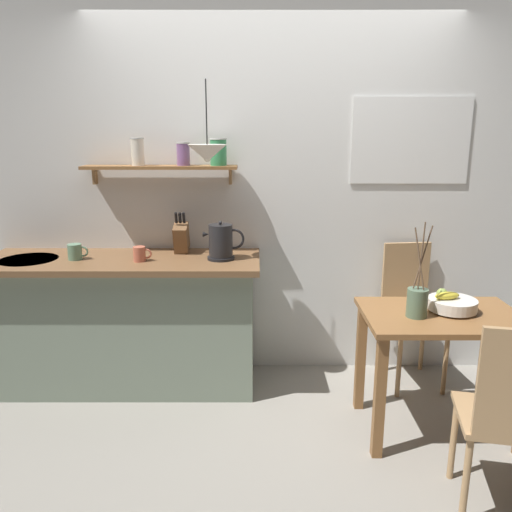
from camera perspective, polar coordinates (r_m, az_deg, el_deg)
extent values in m
plane|color=gray|center=(3.41, 1.77, -16.75)|extent=(14.00, 14.00, 0.00)
cube|color=white|center=(3.61, 4.80, 7.72)|extent=(6.80, 0.10, 2.70)
cube|color=white|center=(3.67, 16.99, 12.36)|extent=(0.81, 0.01, 0.58)
cube|color=silver|center=(3.68, 16.97, 12.36)|extent=(0.75, 0.01, 0.52)
cube|color=gray|center=(3.61, -14.57, -7.61)|extent=(1.74, 0.52, 0.88)
cube|color=brown|center=(3.45, -15.12, -0.60)|extent=(1.83, 0.63, 0.04)
cylinder|color=#B7BABF|center=(3.64, -24.52, -0.42)|extent=(0.38, 0.38, 0.01)
cube|color=brown|center=(3.48, -10.95, 9.84)|extent=(1.04, 0.18, 0.02)
cube|color=#99754C|center=(3.68, -17.93, 8.68)|extent=(0.02, 0.06, 0.12)
cube|color=#99754C|center=(3.51, -3.05, 9.11)|extent=(0.02, 0.06, 0.12)
cylinder|color=beige|center=(3.51, -13.39, 11.34)|extent=(0.09, 0.09, 0.17)
cylinder|color=silver|center=(3.51, -13.48, 12.84)|extent=(0.09, 0.09, 0.01)
cylinder|color=#7F5689|center=(3.45, -8.38, 11.29)|extent=(0.09, 0.09, 0.14)
cylinder|color=silver|center=(3.45, -8.42, 12.57)|extent=(0.09, 0.09, 0.01)
cylinder|color=#388E56|center=(3.43, -4.42, 11.59)|extent=(0.11, 0.11, 0.17)
cylinder|color=silver|center=(3.43, -4.44, 13.09)|extent=(0.11, 0.11, 0.01)
cube|color=brown|center=(3.06, 20.23, -6.42)|extent=(0.89, 0.60, 0.03)
cube|color=brown|center=(2.88, 13.69, -15.32)|extent=(0.06, 0.06, 0.71)
cube|color=brown|center=(3.31, 11.64, -11.12)|extent=(0.06, 0.06, 0.71)
cube|color=brown|center=(3.55, 24.40, -10.34)|extent=(0.06, 0.06, 0.71)
cube|color=tan|center=(2.67, 26.00, -16.17)|extent=(0.46, 0.46, 0.03)
cylinder|color=tan|center=(2.89, 21.34, -18.72)|extent=(0.03, 0.03, 0.45)
cylinder|color=tan|center=(2.63, 22.54, -22.51)|extent=(0.03, 0.03, 0.45)
cube|color=tan|center=(3.68, 17.30, -7.31)|extent=(0.43, 0.46, 0.03)
cube|color=tan|center=(3.77, 16.42, -2.37)|extent=(0.34, 0.06, 0.52)
cylinder|color=tan|center=(3.56, 15.76, -11.98)|extent=(0.03, 0.03, 0.43)
cylinder|color=tan|center=(3.68, 20.52, -11.43)|extent=(0.03, 0.03, 0.43)
cylinder|color=tan|center=(3.86, 13.75, -9.70)|extent=(0.03, 0.03, 0.43)
cylinder|color=tan|center=(3.98, 18.19, -9.28)|extent=(0.03, 0.03, 0.43)
cylinder|color=silver|center=(3.11, 21.15, -5.75)|extent=(0.12, 0.12, 0.01)
cylinder|color=silver|center=(3.09, 21.21, -5.10)|extent=(0.27, 0.27, 0.06)
ellipsoid|color=yellow|center=(3.07, 20.70, -4.21)|extent=(0.16, 0.09, 0.04)
sphere|color=#8EA84C|center=(3.08, 20.19, -4.02)|extent=(0.06, 0.06, 0.06)
cylinder|color=#567056|center=(2.93, 17.65, -5.07)|extent=(0.11, 0.11, 0.16)
cylinder|color=brown|center=(2.85, 17.90, -0.31)|extent=(0.07, 0.04, 0.34)
cylinder|color=brown|center=(2.85, 18.11, -0.02)|extent=(0.02, 0.02, 0.38)
cylinder|color=brown|center=(2.87, 18.24, -0.15)|extent=(0.09, 0.01, 0.35)
cylinder|color=black|center=(3.32, -4.12, -0.21)|extent=(0.18, 0.18, 0.02)
cylinder|color=#232326|center=(3.29, -4.15, 1.74)|extent=(0.16, 0.16, 0.21)
sphere|color=black|center=(3.27, -4.19, 3.77)|extent=(0.02, 0.02, 0.02)
cone|color=#232326|center=(3.29, -5.83, 2.46)|extent=(0.04, 0.04, 0.04)
torus|color=black|center=(3.28, -2.62, 1.93)|extent=(0.14, 0.02, 0.14)
cube|color=brown|center=(3.49, -8.59, 2.06)|extent=(0.09, 0.18, 0.22)
cylinder|color=black|center=(3.44, -9.17, 4.28)|extent=(0.02, 0.04, 0.08)
cylinder|color=black|center=(3.44, -8.74, 4.29)|extent=(0.02, 0.04, 0.08)
cylinder|color=black|center=(3.44, -8.31, 4.29)|extent=(0.02, 0.04, 0.08)
cylinder|color=slate|center=(3.50, -19.96, 0.43)|extent=(0.09, 0.09, 0.10)
torus|color=slate|center=(3.48, -19.14, 0.47)|extent=(0.07, 0.01, 0.07)
cylinder|color=#C6664C|center=(3.33, -13.20, 0.22)|extent=(0.08, 0.08, 0.10)
torus|color=#C6664C|center=(3.32, -12.41, 0.25)|extent=(0.07, 0.01, 0.07)
cylinder|color=black|center=(3.17, -5.79, 15.92)|extent=(0.01, 0.01, 0.38)
cone|color=silver|center=(3.17, -5.68, 11.52)|extent=(0.24, 0.24, 0.10)
sphere|color=white|center=(3.17, -5.66, 10.94)|extent=(0.04, 0.04, 0.04)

